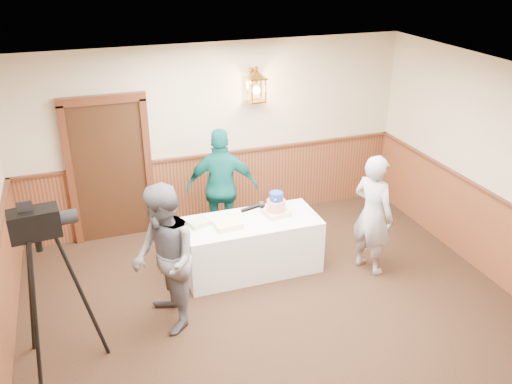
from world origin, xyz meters
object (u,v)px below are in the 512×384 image
at_px(sheet_cake_yellow, 228,225).
at_px(tv_camera_rig, 50,302).
at_px(baker, 373,215).
at_px(sheet_cake_green, 199,223).
at_px(tiered_cake, 276,206).
at_px(interviewer, 164,260).
at_px(assistant_p, 222,187).
at_px(display_table, 251,245).

xyz_separation_m(sheet_cake_yellow, tv_camera_rig, (-2.16, -1.04, 0.05)).
distance_m(baker, tv_camera_rig, 4.05).
bearing_deg(sheet_cake_green, tiered_cake, -2.37).
height_order(interviewer, tv_camera_rig, tv_camera_rig).
relative_size(assistant_p, tv_camera_rig, 0.95).
height_order(display_table, assistant_p, assistant_p).
bearing_deg(tv_camera_rig, display_table, 18.04).
distance_m(display_table, baker, 1.66).
bearing_deg(tiered_cake, tv_camera_rig, -157.64).
height_order(tiered_cake, sheet_cake_yellow, tiered_cake).
bearing_deg(tv_camera_rig, sheet_cake_yellow, 19.56).
distance_m(interviewer, baker, 2.81).
xyz_separation_m(interviewer, baker, (2.80, 0.28, -0.05)).
height_order(baker, tv_camera_rig, tv_camera_rig).
bearing_deg(display_table, tv_camera_rig, -155.77).
bearing_deg(display_table, sheet_cake_yellow, -166.33).
relative_size(tiered_cake, interviewer, 0.20).
bearing_deg(sheet_cake_green, sheet_cake_yellow, -28.21).
relative_size(sheet_cake_yellow, baker, 0.20).
bearing_deg(assistant_p, sheet_cake_green, 70.54).
relative_size(baker, tv_camera_rig, 0.90).
distance_m(tiered_cake, sheet_cake_green, 1.06).
distance_m(tiered_cake, assistant_p, 0.96).
distance_m(assistant_p, tv_camera_rig, 3.08).
xyz_separation_m(sheet_cake_green, assistant_p, (0.53, 0.76, 0.10)).
bearing_deg(sheet_cake_yellow, interviewer, -142.84).
distance_m(sheet_cake_yellow, assistant_p, 0.97).
height_order(display_table, sheet_cake_green, sheet_cake_green).
bearing_deg(sheet_cake_yellow, baker, -13.31).
bearing_deg(interviewer, sheet_cake_green, 140.62).
bearing_deg(interviewer, display_table, 116.56).
distance_m(display_table, tv_camera_rig, 2.77).
bearing_deg(sheet_cake_green, display_table, -8.49).
height_order(tiered_cake, assistant_p, assistant_p).
bearing_deg(display_table, sheet_cake_green, 171.51).
relative_size(interviewer, tv_camera_rig, 0.95).
bearing_deg(sheet_cake_yellow, tv_camera_rig, -154.25).
relative_size(display_table, sheet_cake_yellow, 5.37).
height_order(tiered_cake, tv_camera_rig, tv_camera_rig).
relative_size(tiered_cake, assistant_p, 0.20).
bearing_deg(assistant_p, tiered_cake, 138.30).
bearing_deg(tiered_cake, assistant_p, 122.82).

